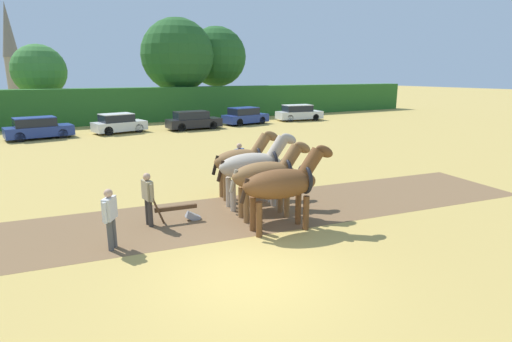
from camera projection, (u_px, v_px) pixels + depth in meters
ground_plane at (250, 275)px, 9.02m from camera, size 240.00×240.00×0.00m
plowed_furrow_strip at (124, 229)px, 11.69m from camera, size 28.37×7.27×0.01m
hedgerow at (86, 107)px, 35.06m from camera, size 74.78×1.87×3.18m
tree_left at (39, 71)px, 36.27m from camera, size 4.72×4.72×7.06m
tree_center_left at (178, 55)px, 40.63m from camera, size 7.37×7.37×9.96m
tree_center at (217, 57)px, 44.20m from camera, size 6.50×6.50×9.52m
church_spire at (10, 50)px, 65.01m from camera, size 2.42×2.42×15.71m
draft_horse_lead_left at (284, 183)px, 11.33m from camera, size 2.97×1.16×2.50m
draft_horse_lead_right at (268, 175)px, 12.39m from camera, size 2.79×1.13×2.43m
draft_horse_trail_left at (254, 165)px, 13.42m from camera, size 2.94×1.17×2.53m
draft_horse_trail_right at (243, 160)px, 14.49m from camera, size 2.65×1.11×2.46m
plow at (180, 212)px, 12.21m from camera, size 1.55×0.52×1.13m
farmer_at_plow at (148, 196)px, 11.75m from camera, size 0.26×0.65×1.62m
farmer_beside_team at (239, 160)px, 16.57m from camera, size 0.57×0.43×1.64m
farmer_onlooker_left at (110, 215)px, 10.15m from camera, size 0.43×0.57×1.62m
parked_car_center at (38, 128)px, 27.73m from camera, size 4.49×2.41×1.52m
parked_car_center_right at (119, 124)px, 30.54m from camera, size 4.11×2.54×1.49m
parked_car_right at (193, 121)px, 32.57m from camera, size 4.41×1.81×1.48m
parked_car_far_right at (245, 116)px, 35.71m from camera, size 4.35×2.45×1.52m
parked_car_end_right at (299, 113)px, 38.81m from camera, size 4.61×2.34×1.51m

